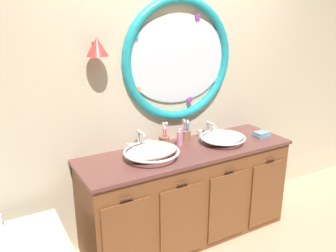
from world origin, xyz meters
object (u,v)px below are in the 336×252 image
(toothbrush_holder_left, at_px, (165,140))
(soap_dispenser, at_px, (180,138))
(toothbrush_holder_right, at_px, (186,134))
(folded_hand_towel, at_px, (262,134))
(sink_basin_left, at_px, (151,152))
(sink_basin_right, at_px, (223,138))

(toothbrush_holder_left, relative_size, soap_dispenser, 1.35)
(toothbrush_holder_left, distance_m, toothbrush_holder_right, 0.24)
(toothbrush_holder_right, height_order, soap_dispenser, toothbrush_holder_right)
(toothbrush_holder_right, bearing_deg, soap_dispenser, -143.41)
(toothbrush_holder_left, xyz_separation_m, soap_dispenser, (0.12, -0.06, 0.02))
(soap_dispenser, height_order, folded_hand_towel, soap_dispenser)
(sink_basin_left, relative_size, toothbrush_holder_right, 2.22)
(sink_basin_right, relative_size, toothbrush_holder_right, 2.00)
(sink_basin_left, bearing_deg, soap_dispenser, 21.71)
(sink_basin_left, xyz_separation_m, folded_hand_towel, (1.16, -0.05, -0.04))
(toothbrush_holder_right, bearing_deg, sink_basin_left, -154.26)
(sink_basin_right, xyz_separation_m, toothbrush_holder_left, (-0.49, 0.21, -0.00))
(sink_basin_left, height_order, sink_basin_right, sink_basin_left)
(sink_basin_right, distance_m, toothbrush_holder_right, 0.34)
(folded_hand_towel, bearing_deg, sink_basin_right, 173.35)
(sink_basin_left, bearing_deg, toothbrush_holder_left, 40.64)
(sink_basin_left, distance_m, folded_hand_towel, 1.16)
(toothbrush_holder_left, distance_m, folded_hand_towel, 0.96)
(toothbrush_holder_right, xyz_separation_m, folded_hand_towel, (0.68, -0.28, -0.03))
(toothbrush_holder_right, distance_m, soap_dispenser, 0.15)
(sink_basin_left, relative_size, soap_dispenser, 2.82)
(toothbrush_holder_left, height_order, folded_hand_towel, toothbrush_holder_left)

